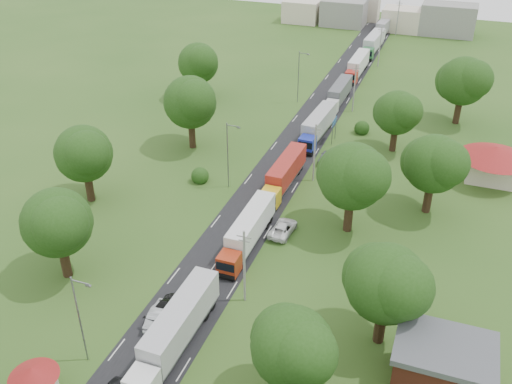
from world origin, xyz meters
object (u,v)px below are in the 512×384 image
at_px(guard_booth, 34,378).
at_px(truck_0, 176,329).
at_px(car_lane_mid, 160,315).
at_px(info_sign, 334,125).

xyz_separation_m(guard_booth, truck_0, (8.96, 9.46, 0.08)).
relative_size(guard_booth, car_lane_mid, 0.87).
bearing_deg(truck_0, guard_booth, -133.43).
xyz_separation_m(guard_booth, car_lane_mid, (5.67, 12.00, -1.33)).
height_order(guard_booth, car_lane_mid, guard_booth).
bearing_deg(info_sign, truck_0, -93.90).
bearing_deg(truck_0, info_sign, 86.10).
bearing_deg(guard_booth, truck_0, 46.57).
bearing_deg(car_lane_mid, truck_0, 134.32).
distance_m(info_sign, car_lane_mid, 48.52).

